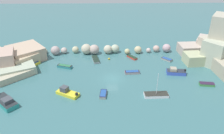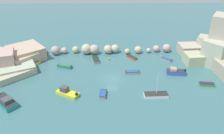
% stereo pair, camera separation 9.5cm
% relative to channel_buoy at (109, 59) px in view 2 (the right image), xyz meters
% --- Properties ---
extents(cove_water, '(160.00, 160.00, 0.00)m').
position_rel_channel_buoy_xyz_m(cove_water, '(0.64, -9.62, -0.25)').
color(cove_water, '#3A6A6E').
rests_on(cove_water, ground).
extents(cliff_headland_left, '(21.26, 19.63, 4.63)m').
position_rel_channel_buoy_xyz_m(cliff_headland_left, '(-26.44, -3.04, 1.58)').
color(cliff_headland_left, tan).
rests_on(cliff_headland_left, ground).
extents(rock_breakwater, '(39.78, 3.99, 2.80)m').
position_rel_channel_buoy_xyz_m(rock_breakwater, '(-4.27, 4.23, 0.94)').
color(rock_breakwater, '#AAA498').
rests_on(rock_breakwater, ground).
extents(channel_buoy, '(0.49, 0.49, 0.49)m').
position_rel_channel_buoy_xyz_m(channel_buoy, '(0.00, 0.00, 0.00)').
color(channel_buoy, gold).
rests_on(channel_buoy, cove_water).
extents(moored_boat_0, '(4.75, 1.88, 5.04)m').
position_rel_channel_buoy_xyz_m(moored_boat_0, '(9.00, -16.61, 0.08)').
color(moored_boat_0, white).
rests_on(moored_boat_0, cove_water).
extents(moored_boat_1, '(2.87, 2.92, 0.49)m').
position_rel_channel_buoy_xyz_m(moored_boat_1, '(14.98, -0.65, 0.01)').
color(moored_boat_1, gray).
rests_on(moored_boat_1, cove_water).
extents(moored_boat_2, '(3.81, 2.22, 0.65)m').
position_rel_channel_buoy_xyz_m(moored_boat_2, '(-10.79, -4.21, 0.09)').
color(moored_boat_2, teal).
rests_on(moored_boat_2, cove_water).
extents(moored_boat_3, '(4.90, 3.81, 1.64)m').
position_rel_channel_buoy_xyz_m(moored_boat_3, '(-8.43, -15.66, 0.28)').
color(moored_boat_3, yellow).
rests_on(moored_boat_3, cove_water).
extents(moored_boat_4, '(5.78, 5.57, 1.62)m').
position_rel_channel_buoy_xyz_m(moored_boat_4, '(-19.21, -18.55, 0.33)').
color(moored_boat_4, teal).
rests_on(moored_boat_4, cove_water).
extents(moored_boat_5, '(3.17, 1.63, 0.55)m').
position_rel_channel_buoy_xyz_m(moored_boat_5, '(20.45, -12.94, 0.03)').
color(moored_boat_5, '#418743').
rests_on(moored_boat_5, cove_water).
extents(moored_boat_6, '(2.39, 4.61, 0.54)m').
position_rel_channel_buoy_xyz_m(moored_boat_6, '(-3.48, -0.31, 0.02)').
color(moored_boat_6, gray).
rests_on(moored_boat_6, cove_water).
extents(moored_boat_7, '(3.33, 4.14, 0.73)m').
position_rel_channel_buoy_xyz_m(moored_boat_7, '(-18.94, -3.20, 0.11)').
color(moored_boat_7, yellow).
rests_on(moored_boat_7, cove_water).
extents(moored_boat_8, '(3.49, 1.40, 0.60)m').
position_rel_channel_buoy_xyz_m(moored_boat_8, '(5.26, -7.49, 0.07)').
color(moored_boat_8, gray).
rests_on(moored_boat_8, cove_water).
extents(moored_boat_9, '(4.47, 2.46, 1.49)m').
position_rel_channel_buoy_xyz_m(moored_boat_9, '(15.24, -7.89, 0.31)').
color(moored_boat_9, '#3953BB').
rests_on(moored_boat_9, cove_water).
extents(moored_boat_10, '(2.69, 3.13, 0.48)m').
position_rel_channel_buoy_xyz_m(moored_boat_10, '(6.10, 0.80, -0.01)').
color(moored_boat_10, '#C2382C').
rests_on(moored_boat_10, cove_water).
extents(moored_boat_11, '(1.50, 2.95, 0.57)m').
position_rel_channel_buoy_xyz_m(moored_boat_11, '(-1.32, -16.10, 0.05)').
color(moored_boat_11, gray).
rests_on(moored_boat_11, cove_water).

